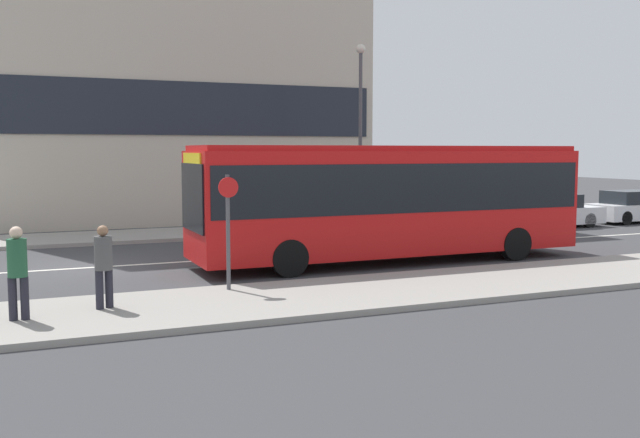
% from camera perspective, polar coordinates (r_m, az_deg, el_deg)
% --- Properties ---
extents(ground_plane, '(120.00, 120.00, 0.00)m').
position_cam_1_polar(ground_plane, '(20.31, -18.04, -3.73)').
color(ground_plane, '#3A3A3D').
extents(sidewalk_near, '(44.00, 3.50, 0.13)m').
position_cam_1_polar(sidewalk_near, '(14.19, -15.76, -7.33)').
color(sidewalk_near, gray).
rests_on(sidewalk_near, ground_plane).
extents(sidewalk_far, '(44.00, 3.50, 0.13)m').
position_cam_1_polar(sidewalk_far, '(26.48, -19.26, -1.52)').
color(sidewalk_far, gray).
rests_on(sidewalk_far, ground_plane).
extents(lane_centerline, '(41.80, 0.16, 0.01)m').
position_cam_1_polar(lane_centerline, '(20.31, -18.04, -3.72)').
color(lane_centerline, silver).
rests_on(lane_centerline, ground_plane).
extents(apartment_block_left_tower, '(17.18, 4.17, 17.79)m').
position_cam_1_polar(apartment_block_left_tower, '(32.73, -11.48, 15.47)').
color(apartment_block_left_tower, beige).
rests_on(apartment_block_left_tower, ground_plane).
extents(city_bus, '(11.28, 2.60, 3.29)m').
position_cam_1_polar(city_bus, '(20.21, 5.60, 1.88)').
color(city_bus, red).
rests_on(city_bus, ground_plane).
extents(parked_car_0, '(4.52, 1.76, 1.31)m').
position_cam_1_polar(parked_car_0, '(27.70, 9.14, 0.18)').
color(parked_car_0, silver).
rests_on(parked_car_0, ground_plane).
extents(parked_car_1, '(4.42, 1.72, 1.37)m').
position_cam_1_polar(parked_car_1, '(30.88, 17.89, 0.56)').
color(parked_car_1, silver).
rests_on(parked_car_1, ground_plane).
extents(parked_car_2, '(3.98, 1.77, 1.40)m').
position_cam_1_polar(parked_car_2, '(34.29, 23.71, 0.85)').
color(parked_car_2, silver).
rests_on(parked_car_2, ground_plane).
extents(pedestrian_near_stop, '(0.35, 0.34, 1.69)m').
position_cam_1_polar(pedestrian_near_stop, '(13.83, -23.05, -3.56)').
color(pedestrian_near_stop, '#23232D').
rests_on(pedestrian_near_stop, sidewalk_near).
extents(pedestrian_down_pavement, '(0.34, 0.34, 1.61)m').
position_cam_1_polar(pedestrian_down_pavement, '(14.30, -16.93, -3.28)').
color(pedestrian_down_pavement, '#23232D').
rests_on(pedestrian_down_pavement, sidewalk_near).
extents(bus_stop_sign, '(0.44, 0.12, 2.51)m').
position_cam_1_polar(bus_stop_sign, '(15.59, -7.36, -0.28)').
color(bus_stop_sign, '#4C4C51').
rests_on(bus_stop_sign, sidewalk_near).
extents(street_lamp, '(0.36, 0.36, 7.09)m').
position_cam_1_polar(street_lamp, '(27.83, 3.25, 8.13)').
color(street_lamp, '#4C4C51').
rests_on(street_lamp, sidewalk_far).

